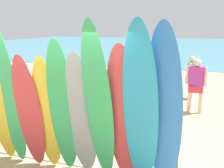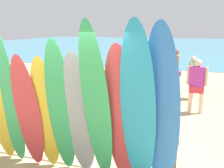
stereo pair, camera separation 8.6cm
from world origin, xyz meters
The scene contains 16 objects.
ground centered at (0.00, 14.00, 0.00)m, with size 60.00×60.00×0.00m, color tan.
ocean_water centered at (0.00, 31.74, 0.01)m, with size 60.00×40.00×0.02m, color teal.
surfboard_rack centered at (0.00, 0.00, 0.55)m, with size 3.85×0.07×0.68m.
surfboard_green_2 centered at (-1.08, -0.53, 1.39)m, with size 0.53×0.06×2.82m, color #38B266.
surfboard_red_3 centered at (-0.67, -0.51, 1.07)m, with size 0.53×0.07×2.16m, color #D13D42.
surfboard_yellow_4 centered at (-0.33, -0.46, 1.06)m, with size 0.47×0.06×2.14m, color yellow.
surfboard_green_5 centered at (-0.01, -0.50, 1.21)m, with size 0.47×0.08×2.45m, color #38B266.
surfboard_grey_6 centered at (0.32, -0.47, 1.11)m, with size 0.55×0.07×2.25m, color #999EA3.
surfboard_green_7 centered at (0.69, -0.61, 1.35)m, with size 0.46×0.07×2.76m, color #38B266.
surfboard_red_8 centered at (1.05, -0.49, 1.18)m, with size 0.54×0.07×2.40m, color #D13D42.
surfboard_teal_9 centered at (1.35, -0.58, 1.35)m, with size 0.55×0.06×2.75m, color #289EC6.
surfboard_blue_10 centered at (1.68, -0.48, 1.34)m, with size 0.56×0.08×2.70m, color #337AD1.
beachgoer_midbeach centered at (1.84, 5.50, 0.89)m, with size 0.40×0.58×1.54m.
beachgoer_by_water centered at (2.04, 3.89, 0.94)m, with size 0.61×0.28×1.63m.
beachgoer_near_rack centered at (1.16, 6.26, 0.98)m, with size 0.44×0.64×1.70m.
beach_chair_red centered at (-4.02, 2.86, 0.43)m, with size 0.57×0.75×0.81m.
Camera 2 is at (2.26, -4.42, 2.59)m, focal length 44.12 mm.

